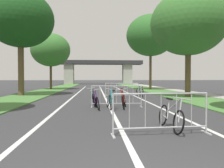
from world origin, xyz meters
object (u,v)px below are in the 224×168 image
Objects in this scene: crowd_barrier_nearest at (161,114)px; crowd_barrier_second at (117,96)px; tree_right_oak_near at (151,36)px; bicycle_red_6 at (124,101)px; tree_right_oak_mid at (188,24)px; bicycle_silver_3 at (170,117)px; bicycle_green_0 at (94,99)px; bicycle_teal_5 at (110,101)px; tree_left_pine_far at (20,20)px; bicycle_black_2 at (140,92)px; tree_left_maple_mid at (51,50)px; crowd_barrier_third at (122,90)px; bicycle_purple_4 at (96,101)px.

crowd_barrier_second is (-0.60, 5.23, 0.00)m from crowd_barrier_nearest.
crowd_barrier_nearest is at bearing -103.61° from tree_right_oak_near.
crowd_barrier_nearest is 4.89m from bicycle_red_6.
bicycle_silver_3 is at bearing -115.87° from tree_right_oak_mid.
bicycle_teal_5 is (0.76, -1.06, -0.01)m from bicycle_green_0.
crowd_barrier_nearest is at bearing -59.03° from tree_left_pine_far.
bicycle_black_2 is (1.69, 10.95, -0.18)m from crowd_barrier_nearest.
tree_left_pine_far is at bearing -92.43° from tree_left_maple_mid.
tree_right_oak_near reaches higher than bicycle_teal_5.
bicycle_black_2 is 0.95× the size of bicycle_silver_3.
crowd_barrier_third is at bearing 61.23° from bicycle_green_0.
bicycle_green_0 is (-2.01, -4.73, -0.16)m from crowd_barrier_third.
bicycle_teal_5 is (0.68, -0.11, 0.00)m from bicycle_purple_4.
bicycle_green_0 is (-6.86, -4.55, -5.04)m from tree_right_oak_mid.
tree_left_maple_mid is 23.31m from bicycle_silver_3.
crowd_barrier_third is (0.30, 10.47, 0.00)m from crowd_barrier_nearest.
bicycle_purple_4 reaches higher than bicycle_silver_3.
tree_right_oak_near is at bearing -116.38° from bicycle_black_2.
crowd_barrier_nearest is (7.12, -22.12, -4.35)m from tree_left_maple_mid.
crowd_barrier_nearest is at bearing 104.85° from bicycle_red_6.
bicycle_silver_3 is at bearing -56.50° from tree_left_pine_far.
crowd_barrier_nearest is 1.45× the size of bicycle_silver_3.
crowd_barrier_second is 1.44× the size of bicycle_silver_3.
bicycle_black_2 is (-3.46, 0.67, -5.06)m from tree_right_oak_mid.
bicycle_silver_3 is (-4.57, -20.08, -6.17)m from tree_right_oak_near.
bicycle_silver_3 is at bearing -102.81° from tree_right_oak_near.
bicycle_purple_4 is at bearing -72.39° from tree_left_maple_mid.
tree_right_oak_mid is at bearing -89.08° from tree_right_oak_near.
tree_right_oak_mid is at bearing 63.38° from crowd_barrier_nearest.
bicycle_teal_5 reaches higher than bicycle_black_2.
tree_left_pine_far reaches higher than bicycle_green_0.
crowd_barrier_second and crowd_barrier_third have the same top height.
tree_right_oak_near is (-0.17, 10.33, 1.13)m from tree_right_oak_mid.
crowd_barrier_nearest is at bearing -116.62° from tree_right_oak_mid.
tree_left_pine_far is at bearing -35.41° from bicycle_red_6.
bicycle_green_0 is 1.04× the size of bicycle_teal_5.
bicycle_red_6 is at bearing -96.20° from crowd_barrier_third.
bicycle_red_6 reaches higher than bicycle_green_0.
bicycle_teal_5 is at bearing -137.40° from tree_right_oak_mid.
crowd_barrier_third is 1.47× the size of bicycle_purple_4.
tree_right_oak_mid reaches higher than bicycle_green_0.
tree_left_pine_far is 1.20× the size of tree_left_maple_mid.
bicycle_green_0 is at bearing -70.16° from bicycle_silver_3.
bicycle_teal_5 is at bearing -70.48° from tree_left_maple_mid.
bicycle_red_6 is (-0.73, 4.35, -0.00)m from bicycle_silver_3.
crowd_barrier_second is at bearing -138.76° from tree_right_oak_mid.
tree_left_pine_far reaches higher than crowd_barrier_second.
crowd_barrier_nearest is 1.00× the size of crowd_barrier_second.
crowd_barrier_nearest is 1.00× the size of crowd_barrier_third.
tree_left_maple_mid is 17.06m from tree_right_oak_mid.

